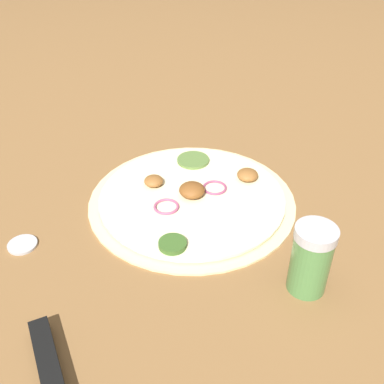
{
  "coord_description": "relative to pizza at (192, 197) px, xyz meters",
  "views": [
    {
      "loc": [
        0.24,
        0.48,
        0.4
      ],
      "look_at": [
        0.0,
        0.0,
        0.02
      ],
      "focal_mm": 42.0,
      "sensor_mm": 36.0,
      "label": 1
    }
  ],
  "objects": [
    {
      "name": "ground_plane",
      "position": [
        0.0,
        0.0,
        -0.01
      ],
      "size": [
        3.0,
        3.0,
        0.0
      ],
      "primitive_type": "plane",
      "color": "brown"
    },
    {
      "name": "spice_jar",
      "position": [
        -0.04,
        0.21,
        0.04
      ],
      "size": [
        0.05,
        0.05,
        0.09
      ],
      "color": "#4C7F42",
      "rests_on": "ground_plane"
    },
    {
      "name": "pizza",
      "position": [
        0.0,
        0.0,
        0.0
      ],
      "size": [
        0.3,
        0.3,
        0.03
      ],
      "color": "beige",
      "rests_on": "ground_plane"
    },
    {
      "name": "loose_cap",
      "position": [
        0.24,
        -0.01,
        -0.0
      ],
      "size": [
        0.04,
        0.04,
        0.01
      ],
      "color": "#B2B2B7",
      "rests_on": "ground_plane"
    }
  ]
}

